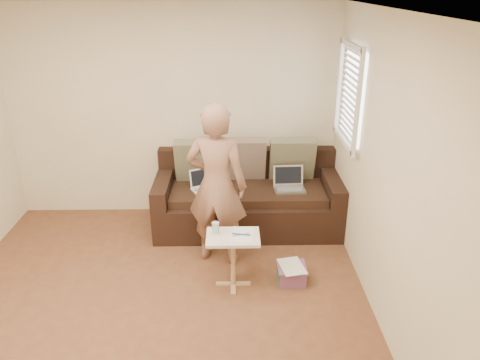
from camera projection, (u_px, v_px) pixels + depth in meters
The scene contains 17 objects.
floor at pixel (153, 324), 4.11m from camera, with size 4.50×4.50×0.00m, color brown.
ceiling at pixel (124, 13), 3.08m from camera, with size 4.50×4.50×0.00m, color white.
wall_back at pixel (173, 114), 5.66m from camera, with size 4.00×4.00×0.00m, color beige.
wall_right at pixel (396, 189), 3.63m from camera, with size 4.50×4.50×0.00m, color beige.
window_blinds at pixel (350, 95), 4.85m from camera, with size 0.12×0.88×1.08m, color white, non-canonical shape.
sofa at pixel (248, 195), 5.58m from camera, with size 2.20×0.95×0.85m, color black, non-canonical shape.
pillow_left at pixel (198, 161), 5.61m from camera, with size 0.55×0.14×0.55m, color #65684D, non-canonical shape.
pillow_mid at pixel (243, 159), 5.66m from camera, with size 0.55×0.14×0.55m, color brown, non-canonical shape.
pillow_right at pixel (292, 159), 5.67m from camera, with size 0.55×0.14×0.55m, color #65684D, non-canonical shape.
laptop_silver at pixel (290, 190), 5.48m from camera, with size 0.36×0.26×0.24m, color #B7BABC, non-canonical shape.
laptop_white at pixel (207, 190), 5.47m from camera, with size 0.33×0.24×0.24m, color white, non-canonical shape.
person at pixel (217, 186), 4.74m from camera, with size 0.64×0.43×1.74m, color brown.
side_table at pixel (233, 261), 4.53m from camera, with size 0.51×0.36×0.56m, color silver, non-canonical shape.
drinking_glass at pixel (216, 228), 4.43m from camera, with size 0.07×0.07×0.12m, color silver, non-canonical shape.
scissors at pixel (241, 234), 4.42m from camera, with size 0.18×0.10×0.02m, color silver, non-canonical shape.
paper_on_table at pixel (242, 235), 4.43m from camera, with size 0.21×0.30×0.00m, color white, non-canonical shape.
striped_box at pixel (292, 274), 4.66m from camera, with size 0.29×0.29×0.18m, color #DD218B, non-canonical shape.
Camera 1 is at (0.71, -3.28, 2.80)m, focal length 34.70 mm.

